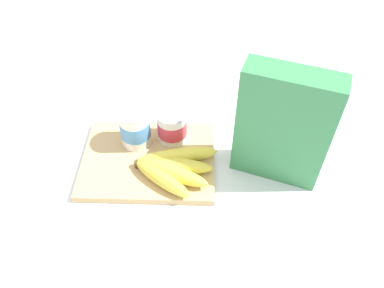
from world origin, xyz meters
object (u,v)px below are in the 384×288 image
Objects in this scene: banana_bunch at (172,167)px; cutting_board at (149,160)px; cereal_box at (283,127)px; yogurt_cup_front at (135,127)px; yogurt_cup_back at (172,126)px.

cutting_board is at bearing 143.68° from banana_bunch.
cutting_board is 0.08m from banana_bunch.
cereal_box reaches higher than cutting_board.
cutting_board is at bearing -56.97° from yogurt_cup_front.
cereal_box is 1.42× the size of banana_bunch.
yogurt_cup_front is at bearing -172.34° from cereal_box.
cutting_board is 1.58× the size of banana_bunch.
yogurt_cup_back is (0.09, 0.01, -0.01)m from yogurt_cup_front.
cereal_box reaches higher than yogurt_cup_back.
cutting_board is at bearing -163.76° from cereal_box.
yogurt_cup_front is 1.19× the size of yogurt_cup_back.
cutting_board is 3.71× the size of yogurt_cup_back.
cereal_box is (0.29, -0.01, 0.13)m from cutting_board.
cereal_box reaches higher than banana_bunch.
yogurt_cup_back is at bearing 92.85° from banana_bunch.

